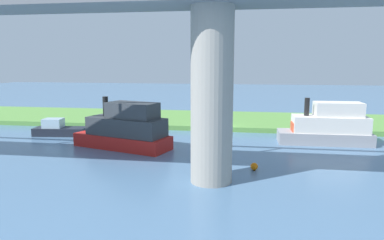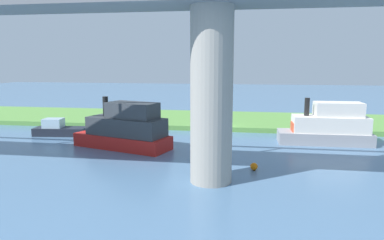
{
  "view_description": "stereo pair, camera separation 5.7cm",
  "coord_description": "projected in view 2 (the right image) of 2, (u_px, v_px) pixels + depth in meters",
  "views": [
    {
      "loc": [
        -3.22,
        35.79,
        7.16
      ],
      "look_at": [
        1.68,
        5.0,
        2.0
      ],
      "focal_mm": 32.87,
      "sensor_mm": 36.0,
      "label": 1
    },
    {
      "loc": [
        -3.28,
        35.79,
        7.16
      ],
      "look_at": [
        1.68,
        5.0,
        2.0
      ],
      "focal_mm": 32.87,
      "sensor_mm": 36.0,
      "label": 2
    }
  ],
  "objects": [
    {
      "name": "ground_plane",
      "position": [
        216.0,
        132.0,
        36.54
      ],
      "size": [
        160.0,
        160.0,
        0.0
      ],
      "primitive_type": "plane",
      "color": "#4C7093"
    },
    {
      "name": "grassy_bank",
      "position": [
        220.0,
        120.0,
        42.34
      ],
      "size": [
        80.0,
        12.0,
        0.5
      ],
      "primitive_type": "cube",
      "color": "#5B9342",
      "rests_on": "ground"
    },
    {
      "name": "bridge_pylon",
      "position": [
        212.0,
        97.0,
        20.49
      ],
      "size": [
        2.49,
        2.49,
        10.3
      ],
      "primitive_type": "cylinder",
      "color": "#9E998E",
      "rests_on": "ground"
    },
    {
      "name": "person_on_bank",
      "position": [
        221.0,
        117.0,
        38.5
      ],
      "size": [
        0.5,
        0.5,
        1.39
      ],
      "color": "#2D334C",
      "rests_on": "grassy_bank"
    },
    {
      "name": "mooring_post",
      "position": [
        147.0,
        121.0,
        38.02
      ],
      "size": [
        0.2,
        0.2,
        0.77
      ],
      "primitive_type": "cylinder",
      "color": "brown",
      "rests_on": "grassy_bank"
    },
    {
      "name": "motorboat_red",
      "position": [
        125.0,
        129.0,
        29.4
      ],
      "size": [
        8.79,
        5.14,
        4.26
      ],
      "color": "red",
      "rests_on": "ground"
    },
    {
      "name": "houseboat_blue",
      "position": [
        328.0,
        127.0,
        30.97
      ],
      "size": [
        7.98,
        2.79,
        4.05
      ],
      "color": "#99999E",
      "rests_on": "ground"
    },
    {
      "name": "motorboat_white",
      "position": [
        59.0,
        129.0,
        34.66
      ],
      "size": [
        5.18,
        2.36,
        1.67
      ],
      "color": "#1E232D",
      "rests_on": "ground"
    },
    {
      "name": "marker_buoy",
      "position": [
        254.0,
        166.0,
        23.5
      ],
      "size": [
        0.5,
        0.5,
        0.5
      ],
      "primitive_type": "sphere",
      "color": "orange",
      "rests_on": "ground"
    }
  ]
}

